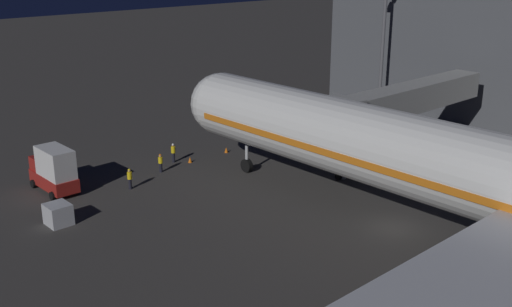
# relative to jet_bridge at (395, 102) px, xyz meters

# --- Properties ---
(ground_plane) EXTENTS (320.00, 320.00, 0.00)m
(ground_plane) POSITION_rel_jet_bridge_xyz_m (12.03, 8.99, -5.63)
(ground_plane) COLOR #383533
(jet_bridge) EXTENTS (22.45, 3.40, 7.16)m
(jet_bridge) POSITION_rel_jet_bridge_xyz_m (0.00, 0.00, 0.00)
(jet_bridge) COLOR #9E9E99
(jet_bridge) RESTS_ON ground_plane
(apron_floodlight_mast) EXTENTS (2.90, 0.50, 14.74)m
(apron_floodlight_mast) POSITION_rel_jet_bridge_xyz_m (-13.47, -11.50, 3.12)
(apron_floodlight_mast) COLOR #59595E
(apron_floodlight_mast) RESTS_ON ground_plane
(ops_van) EXTENTS (2.36, 5.16, 3.80)m
(ops_van) POSITION_rel_jet_bridge_xyz_m (26.67, -13.98, -3.73)
(ops_van) COLOR maroon
(ops_van) RESTS_ON ground_plane
(baggage_container_near_belt) EXTENTS (1.62, 1.75, 1.55)m
(baggage_container_near_belt) POSITION_rel_jet_bridge_xyz_m (29.37, -7.73, -4.85)
(baggage_container_near_belt) COLOR #B7BABF
(baggage_container_near_belt) RESTS_ON ground_plane
(ground_crew_near_nose_gear) EXTENTS (0.40, 0.40, 1.84)m
(ground_crew_near_nose_gear) POSITION_rel_jet_bridge_xyz_m (15.32, -13.41, -4.61)
(ground_crew_near_nose_gear) COLOR black
(ground_crew_near_nose_gear) RESTS_ON ground_plane
(ground_crew_by_belt_loader) EXTENTS (0.40, 0.40, 1.70)m
(ground_crew_by_belt_loader) POSITION_rel_jet_bridge_xyz_m (17.72, -11.96, -4.69)
(ground_crew_by_belt_loader) COLOR black
(ground_crew_by_belt_loader) RESTS_ON ground_plane
(ground_crew_under_port_wing) EXTENTS (0.40, 0.40, 1.78)m
(ground_crew_under_port_wing) POSITION_rel_jet_bridge_xyz_m (21.89, -10.27, -4.64)
(ground_crew_under_port_wing) COLOR black
(ground_crew_under_port_wing) RESTS_ON ground_plane
(traffic_cone_nose_port) EXTENTS (0.36, 0.36, 0.55)m
(traffic_cone_nose_port) POSITION_rel_jet_bridge_xyz_m (9.83, -12.33, -5.35)
(traffic_cone_nose_port) COLOR orange
(traffic_cone_nose_port) RESTS_ON ground_plane
(traffic_cone_nose_starboard) EXTENTS (0.36, 0.36, 0.55)m
(traffic_cone_nose_starboard) POSITION_rel_jet_bridge_xyz_m (14.23, -12.33, -5.35)
(traffic_cone_nose_starboard) COLOR orange
(traffic_cone_nose_starboard) RESTS_ON ground_plane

